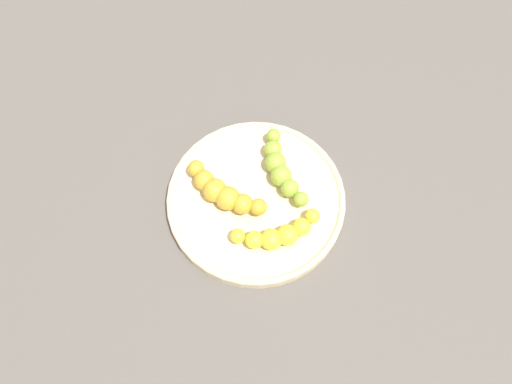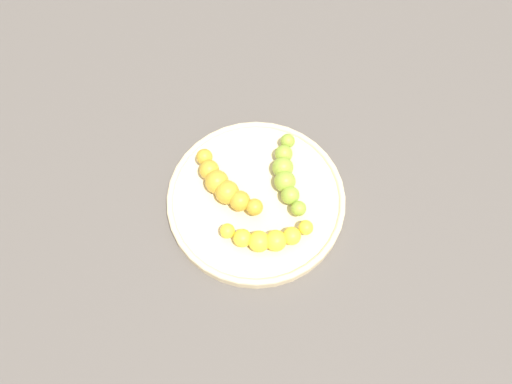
{
  "view_description": "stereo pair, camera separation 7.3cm",
  "coord_description": "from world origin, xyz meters",
  "px_view_note": "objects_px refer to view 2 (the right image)",
  "views": [
    {
      "loc": [
        -0.05,
        0.31,
        0.7
      ],
      "look_at": [
        0.0,
        0.0,
        0.04
      ],
      "focal_mm": 34.2,
      "sensor_mm": 36.0,
      "label": 1
    },
    {
      "loc": [
        -0.12,
        0.29,
        0.7
      ],
      "look_at": [
        0.0,
        0.0,
        0.04
      ],
      "focal_mm": 34.2,
      "sensor_mm": 36.0,
      "label": 2
    }
  ],
  "objects_px": {
    "fruit_bowl": "(256,199)",
    "banana_yellow": "(267,238)",
    "banana_green": "(286,174)",
    "banana_spotted": "(224,185)"
  },
  "relations": [
    {
      "from": "fruit_bowl",
      "to": "banana_yellow",
      "type": "distance_m",
      "value": 0.08
    },
    {
      "from": "fruit_bowl",
      "to": "banana_green",
      "type": "xyz_separation_m",
      "value": [
        -0.03,
        -0.05,
        0.02
      ]
    },
    {
      "from": "banana_spotted",
      "to": "banana_yellow",
      "type": "xyz_separation_m",
      "value": [
        -0.09,
        0.05,
        -0.0
      ]
    },
    {
      "from": "banana_green",
      "to": "banana_yellow",
      "type": "distance_m",
      "value": 0.11
    },
    {
      "from": "banana_green",
      "to": "banana_spotted",
      "type": "distance_m",
      "value": 0.1
    },
    {
      "from": "fruit_bowl",
      "to": "banana_green",
      "type": "height_order",
      "value": "banana_green"
    },
    {
      "from": "banana_green",
      "to": "banana_yellow",
      "type": "bearing_deg",
      "value": 67.1
    },
    {
      "from": "banana_spotted",
      "to": "banana_yellow",
      "type": "distance_m",
      "value": 0.11
    },
    {
      "from": "banana_spotted",
      "to": "fruit_bowl",
      "type": "bearing_deg",
      "value": 124.52
    },
    {
      "from": "fruit_bowl",
      "to": "banana_green",
      "type": "relative_size",
      "value": 2.19
    }
  ]
}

